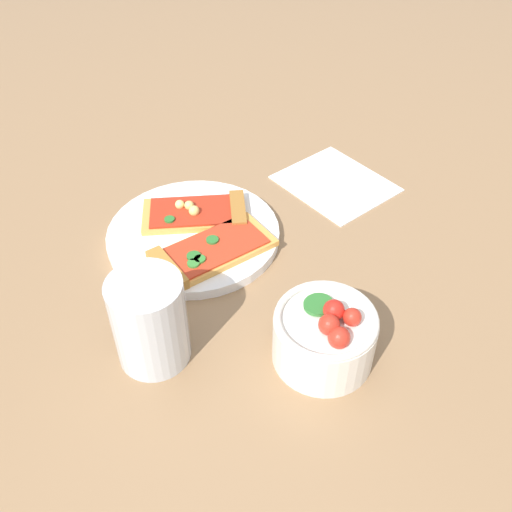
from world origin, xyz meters
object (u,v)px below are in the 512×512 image
at_px(pizza_slice_far, 206,253).
at_px(soda_glass, 150,322).
at_px(plate, 195,237).
at_px(salad_bowl, 325,336).
at_px(paper_napkin, 335,183).
at_px(pizza_slice_near, 201,213).

relative_size(pizza_slice_far, soda_glass, 1.57).
xyz_separation_m(plate, salad_bowl, (-0.24, 0.06, 0.03)).
bearing_deg(soda_glass, paper_napkin, -89.33).
bearing_deg(plate, salad_bowl, 165.06).
xyz_separation_m(plate, soda_glass, (-0.09, 0.17, 0.05)).
bearing_deg(salad_bowl, plate, -14.94).
bearing_deg(salad_bowl, pizza_slice_far, -10.99).
distance_m(soda_glass, paper_napkin, 0.40).
bearing_deg(salad_bowl, soda_glass, 35.12).
distance_m(pizza_slice_far, soda_glass, 0.16).
distance_m(plate, pizza_slice_far, 0.05).
relative_size(plate, pizza_slice_near, 1.51).
xyz_separation_m(pizza_slice_near, soda_glass, (-0.11, 0.20, 0.03)).
bearing_deg(soda_glass, salad_bowl, -144.88).
xyz_separation_m(plate, paper_napkin, (-0.08, -0.23, -0.01)).
bearing_deg(plate, paper_napkin, -110.54).
bearing_deg(soda_glass, pizza_slice_far, -71.99).
bearing_deg(pizza_slice_near, soda_glass, 117.66).
relative_size(salad_bowl, soda_glass, 1.02).
height_order(plate, paper_napkin, plate).
relative_size(plate, soda_glass, 2.14).
distance_m(plate, soda_glass, 0.20).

